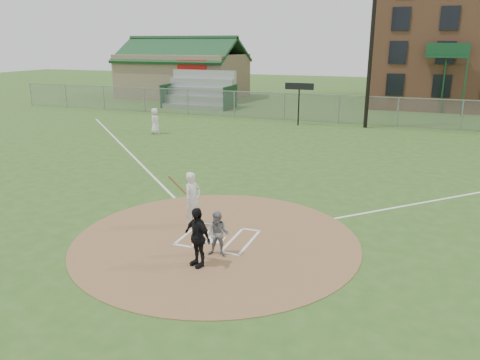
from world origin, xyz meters
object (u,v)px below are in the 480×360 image
(home_plate, at_px, (216,240))
(umpire, at_px, (197,237))
(batter_at_plate, at_px, (193,199))
(ondeck_player, at_px, (155,121))
(catcher, at_px, (218,234))

(home_plate, bearing_deg, umpire, -82.98)
(batter_at_plate, bearing_deg, home_plate, -36.14)
(umpire, xyz_separation_m, ondeck_player, (-10.49, 15.66, -0.01))
(catcher, bearing_deg, batter_at_plate, 125.65)
(catcher, bearing_deg, umpire, -118.16)
(catcher, bearing_deg, ondeck_player, 118.17)
(home_plate, distance_m, umpire, 1.79)
(ondeck_player, bearing_deg, batter_at_plate, 162.91)
(catcher, height_order, batter_at_plate, batter_at_plate)
(home_plate, height_order, ondeck_player, ondeck_player)
(home_plate, bearing_deg, ondeck_player, 126.20)
(home_plate, xyz_separation_m, catcher, (0.47, -0.87, 0.61))
(catcher, xyz_separation_m, batter_at_plate, (-1.60, 1.70, 0.25))
(ondeck_player, bearing_deg, home_plate, 164.42)
(ondeck_player, height_order, batter_at_plate, batter_at_plate)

